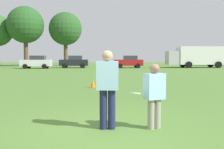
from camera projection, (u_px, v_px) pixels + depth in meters
ground_plane at (111, 130)px, 6.10m from camera, size 141.51×141.51×0.00m
player_thrower at (107, 85)px, 6.11m from camera, size 0.52×0.32×1.83m
player_defender at (154, 93)px, 6.15m from camera, size 0.53×0.42×1.53m
frisbee at (135, 93)px, 6.09m from camera, size 0.27×0.27×0.09m
traffic_cone at (93, 84)px, 14.24m from camera, size 0.32×0.32×0.48m
parked_car_mid_left at (37, 62)px, 37.13m from camera, size 4.22×2.26×1.82m
parked_car_center at (74, 62)px, 39.17m from camera, size 4.22×2.26×1.82m
parked_car_mid_right at (129, 62)px, 39.21m from camera, size 4.22×2.26×1.82m
box_truck at (196, 56)px, 39.80m from camera, size 8.53×3.10×3.18m
tree_west_maple at (25, 25)px, 45.91m from camera, size 6.39×6.39×10.39m
tree_center_elm at (65, 29)px, 47.93m from camera, size 5.98×5.98×9.71m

